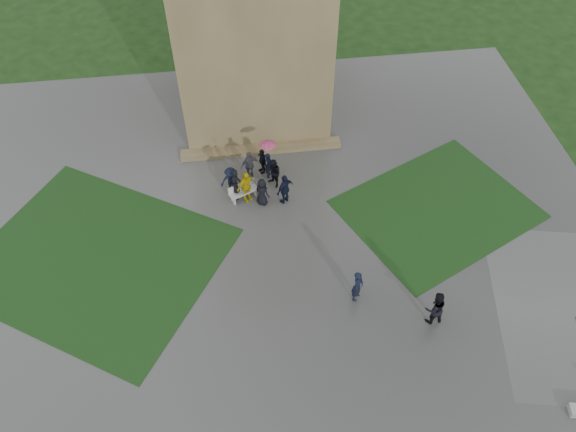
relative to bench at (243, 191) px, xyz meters
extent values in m
plane|color=black|center=(1.28, -7.13, -0.48)|extent=(120.00, 120.00, 0.00)
cube|color=#3B3B38|center=(1.28, -5.13, -0.47)|extent=(34.00, 34.00, 0.02)
cube|color=black|center=(-7.22, -3.13, -0.45)|extent=(14.10, 13.46, 0.01)
cube|color=black|center=(9.78, -2.13, -0.45)|extent=(11.12, 10.15, 0.01)
cube|color=brown|center=(1.28, 3.47, -0.35)|extent=(9.00, 0.80, 0.22)
cube|color=#B7B6B2|center=(0.03, -0.06, -0.01)|extent=(1.59, 1.03, 0.06)
cube|color=#B7B6B2|center=(-0.53, -0.31, -0.24)|extent=(0.24, 0.41, 0.43)
cube|color=#B7B6B2|center=(0.59, 0.18, -0.24)|extent=(0.24, 0.41, 0.43)
cube|color=#B7B6B2|center=(-0.06, 0.14, 0.23)|extent=(1.42, 0.66, 0.41)
imported|color=black|center=(1.68, 0.65, 0.42)|extent=(0.87, 0.98, 1.75)
imported|color=black|center=(1.50, 1.42, 0.32)|extent=(0.53, 0.65, 1.56)
imported|color=black|center=(1.19, 1.79, 0.32)|extent=(0.80, 1.04, 1.56)
imported|color=#444449|center=(0.49, 1.48, 0.41)|extent=(1.15, 0.88, 1.73)
imported|color=black|center=(-0.55, 0.46, 0.38)|extent=(1.10, 0.60, 1.67)
imported|color=black|center=(-0.38, 0.03, 0.48)|extent=(0.67, 0.80, 1.87)
imported|color=#C4AC0B|center=(0.18, -0.17, 0.48)|extent=(1.26, 1.11, 1.87)
imported|color=black|center=(0.95, -0.53, 0.36)|extent=(0.95, 0.94, 1.63)
imported|color=black|center=(2.11, -0.58, 0.46)|extent=(1.22, 1.15, 1.83)
imported|color=pink|center=(1.50, 1.42, 1.60)|extent=(0.84, 0.84, 0.74)
imported|color=#43338C|center=(0.18, -0.17, 1.65)|extent=(0.84, 0.84, 0.77)
imported|color=black|center=(4.52, -6.82, 0.44)|extent=(0.72, 0.78, 1.80)
imported|color=black|center=(7.51, -8.37, 0.50)|extent=(0.98, 0.62, 1.92)
camera|label=1|loc=(-0.29, -20.16, 20.85)|focal=35.00mm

